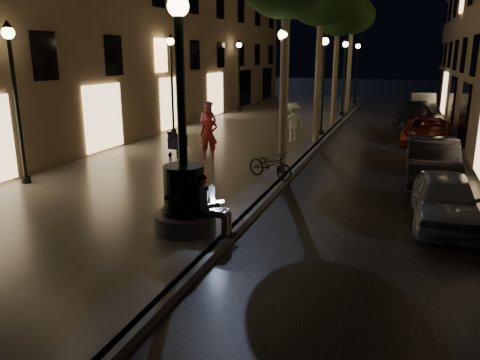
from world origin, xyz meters
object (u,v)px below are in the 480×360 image
at_px(car_front, 445,199).
at_px(tree_far, 352,17).
at_px(lamp_left_c, 239,66).
at_px(stroller, 178,142).
at_px(tree_third, 338,14).
at_px(lamp_left_b, 171,71).
at_px(pedestrian_white, 292,122).
at_px(pedestrian_red, 209,135).
at_px(bicycle, 270,165).
at_px(car_second, 432,162).
at_px(lamp_curb_d, 357,65).
at_px(fountain_lamppost, 184,187).
at_px(lamp_curb_c, 344,67).
at_px(car_third, 427,131).
at_px(lamp_left_a, 14,83).
at_px(pedestrian_pink, 208,122).
at_px(lamp_curb_a, 283,80).
at_px(car_fifth, 423,104).
at_px(lamp_curb_b, 324,72).
at_px(car_rear, 415,117).
at_px(seated_man_laptop, 210,202).

bearing_deg(car_front, tree_far, 102.32).
relative_size(lamp_left_c, stroller, 4.33).
distance_m(tree_third, lamp_left_c, 8.65).
bearing_deg(lamp_left_b, pedestrian_white, -3.90).
xyz_separation_m(tree_far, pedestrian_red, (-3.20, -16.84, -5.32)).
bearing_deg(bicycle, car_second, -47.93).
xyz_separation_m(tree_third, lamp_left_c, (-7.10, 4.00, -2.90)).
relative_size(lamp_curb_d, car_front, 1.30).
distance_m(fountain_lamppost, pedestrian_red, 7.56).
xyz_separation_m(lamp_curb_c, car_third, (4.88, -7.82, -2.62)).
xyz_separation_m(lamp_curb_c, lamp_left_a, (-7.10, -20.00, 0.00)).
relative_size(tree_far, bicycle, 4.43).
xyz_separation_m(tree_far, bicycle, (-0.18, -18.98, -5.79)).
relative_size(stroller, car_third, 0.25).
xyz_separation_m(lamp_left_a, lamp_left_c, (0.00, 20.00, 0.00)).
bearing_deg(car_front, stroller, 155.39).
bearing_deg(car_second, pedestrian_white, 139.32).
height_order(lamp_left_c, pedestrian_pink, lamp_left_c).
xyz_separation_m(tree_third, lamp_curb_a, (0.00, -12.00, -2.90)).
bearing_deg(pedestrian_red, tree_far, 62.01).
relative_size(tree_far, lamp_left_c, 1.56).
bearing_deg(bicycle, fountain_lamppost, -164.71).
distance_m(lamp_curb_d, car_fifth, 7.19).
bearing_deg(lamp_left_a, stroller, 61.90).
height_order(lamp_curb_c, bicycle, lamp_curb_c).
height_order(car_third, bicycle, car_third).
relative_size(fountain_lamppost, lamp_curb_c, 1.08).
relative_size(tree_far, lamp_curb_d, 1.56).
distance_m(tree_third, car_third, 8.30).
distance_m(car_fifth, pedestrian_red, 20.05).
bearing_deg(lamp_curb_d, lamp_left_c, -131.59).
bearing_deg(car_third, lamp_curb_c, 127.43).
bearing_deg(lamp_curb_b, fountain_lamppost, -92.86).
xyz_separation_m(car_front, pedestrian_pink, (-9.28, 7.11, 0.50)).
height_order(lamp_curb_b, lamp_left_a, same).
relative_size(tree_third, stroller, 6.48).
height_order(tree_far, car_rear, tree_far).
distance_m(tree_far, car_second, 18.73).
xyz_separation_m(car_rear, car_fifth, (0.61, 7.26, 0.01)).
bearing_deg(tree_far, lamp_left_a, -108.07).
relative_size(lamp_curb_b, car_front, 1.30).
bearing_deg(car_front, lamp_curb_d, 99.68).
xyz_separation_m(lamp_left_b, pedestrian_red, (3.98, -4.84, -2.12)).
bearing_deg(lamp_left_c, tree_third, -29.40).
relative_size(car_third, car_rear, 0.88).
relative_size(seated_man_laptop, car_fifth, 0.30).
relative_size(fountain_lamppost, lamp_curb_b, 1.08).
bearing_deg(pedestrian_white, tree_far, -133.36).
distance_m(tree_far, lamp_curb_c, 3.77).
distance_m(lamp_curb_c, car_rear, 6.31).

